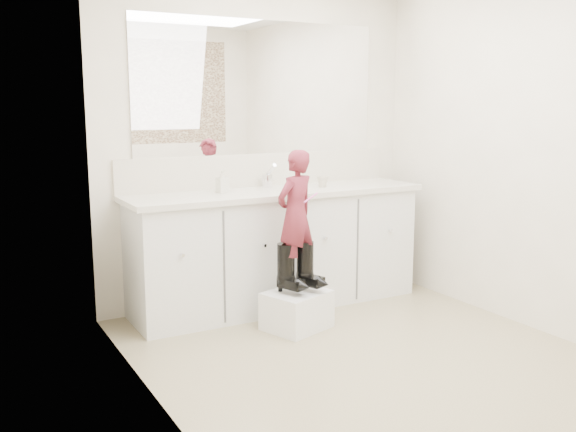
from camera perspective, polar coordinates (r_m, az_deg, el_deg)
floor at (r=4.00m, az=7.48°, el=-12.52°), size 3.00×3.00×0.00m
wall_back at (r=4.99m, az=-2.54°, el=6.26°), size 2.60×0.00×2.60m
wall_left at (r=3.11m, az=-11.70°, el=3.79°), size 0.00×3.00×3.00m
wall_right at (r=4.60m, az=21.02°, el=5.30°), size 0.00×3.00×3.00m
vanity_cabinet at (r=4.86m, az=-1.02°, el=-3.08°), size 2.20×0.55×0.85m
countertop at (r=4.76m, az=-0.95°, el=2.10°), size 2.28×0.58×0.04m
backsplash at (r=4.99m, az=-2.45°, el=4.13°), size 2.28×0.03×0.25m
mirror at (r=4.97m, az=-2.52°, el=11.33°), size 2.00×0.02×1.00m
faucet at (r=4.90m, az=-1.86°, el=3.14°), size 0.08×0.08×0.10m
cup at (r=4.93m, az=3.09°, el=3.07°), size 0.09×0.09×0.08m
soap_bottle at (r=4.62m, az=-5.86°, el=3.09°), size 0.08×0.09×0.17m
step_stool at (r=4.43m, az=0.79°, el=-8.36°), size 0.49×0.45×0.26m
boot_left at (r=4.32m, az=-0.20°, el=-4.68°), size 0.19×0.25×0.34m
boot_right at (r=4.40m, az=1.52°, el=-4.43°), size 0.19×0.25×0.34m
toddler at (r=4.28m, az=0.68°, el=0.15°), size 0.37×0.30×0.86m
toothbrush at (r=4.23m, az=2.04°, el=1.64°), size 0.13×0.06×0.06m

